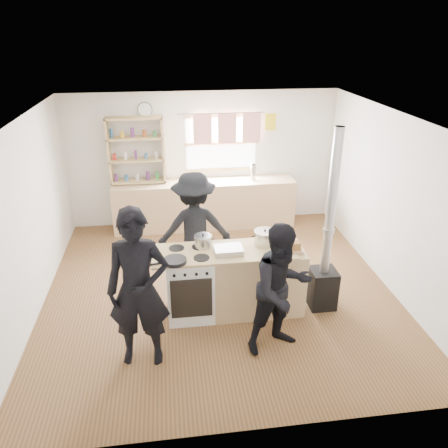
{
  "coord_description": "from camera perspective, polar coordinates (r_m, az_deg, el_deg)",
  "views": [
    {
      "loc": [
        -0.65,
        -5.44,
        3.59
      ],
      "look_at": [
        0.06,
        -0.1,
        1.1
      ],
      "focal_mm": 35.0,
      "sensor_mm": 36.0,
      "label": 1
    }
  ],
  "objects": [
    {
      "name": "skillet_greens",
      "position": [
        5.36,
        -6.42,
        -4.77
      ],
      "size": [
        0.33,
        0.33,
        0.05
      ],
      "color": "black",
      "rests_on": "cooking_island"
    },
    {
      "name": "stockpot_counter",
      "position": [
        5.75,
        5.36,
        -1.77
      ],
      "size": [
        0.29,
        0.29,
        0.22
      ],
      "color": "silver",
      "rests_on": "cooking_island"
    },
    {
      "name": "roast_tray",
      "position": [
        5.54,
        0.57,
        -3.4
      ],
      "size": [
        0.36,
        0.27,
        0.08
      ],
      "color": "silver",
      "rests_on": "cooking_island"
    },
    {
      "name": "stockpot_stove",
      "position": [
        5.67,
        -2.74,
        -2.25
      ],
      "size": [
        0.23,
        0.23,
        0.19
      ],
      "color": "#BDBDBF",
      "rests_on": "cooking_island"
    },
    {
      "name": "bread_board",
      "position": [
        5.65,
        8.81,
        -3.01
      ],
      "size": [
        0.28,
        0.2,
        0.12
      ],
      "color": "tan",
      "rests_on": "cooking_island"
    },
    {
      "name": "flue_heater",
      "position": [
        6.01,
        13.02,
        -5.27
      ],
      "size": [
        0.35,
        0.35,
        2.5
      ],
      "color": "black",
      "rests_on": "ground"
    },
    {
      "name": "person_far",
      "position": [
        6.39,
        -3.87,
        -0.6
      ],
      "size": [
        1.14,
        0.69,
        1.71
      ],
      "primitive_type": "imported",
      "rotation": [
        0.0,
        0.0,
        3.2
      ],
      "color": "black",
      "rests_on": "ground"
    },
    {
      "name": "cooking_island",
      "position": [
        5.86,
        1.4,
        -7.44
      ],
      "size": [
        1.97,
        0.64,
        0.93
      ],
      "color": "white",
      "rests_on": "ground"
    },
    {
      "name": "back_counter",
      "position": [
        8.3,
        -2.54,
        2.58
      ],
      "size": [
        3.4,
        0.55,
        0.9
      ],
      "primitive_type": "cube",
      "color": "tan",
      "rests_on": "ground"
    },
    {
      "name": "shelving_unit",
      "position": [
        8.07,
        -11.39,
        9.42
      ],
      "size": [
        1.0,
        0.28,
        1.2
      ],
      "color": "tan",
      "rests_on": "back_counter"
    },
    {
      "name": "person_near_left",
      "position": [
        4.89,
        -11.11,
        -8.43
      ],
      "size": [
        0.73,
        0.51,
        1.9
      ],
      "primitive_type": "imported",
      "rotation": [
        0.0,
        0.0,
        -0.08
      ],
      "color": "black",
      "rests_on": "ground"
    },
    {
      "name": "thermos",
      "position": [
        8.22,
        3.82,
        6.76
      ],
      "size": [
        0.1,
        0.1,
        0.3
      ],
      "primitive_type": "cylinder",
      "color": "silver",
      "rests_on": "back_counter"
    },
    {
      "name": "person_near_right",
      "position": [
        5.1,
        7.55,
        -8.46
      ],
      "size": [
        0.94,
        0.83,
        1.62
      ],
      "primitive_type": "imported",
      "rotation": [
        0.0,
        0.0,
        0.33
      ],
      "color": "black",
      "rests_on": "ground"
    },
    {
      "name": "ground",
      "position": [
        6.55,
        -0.66,
        -8.46
      ],
      "size": [
        5.0,
        5.0,
        0.01
      ],
      "primitive_type": "cube",
      "color": "brown",
      "rests_on": "ground"
    }
  ]
}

